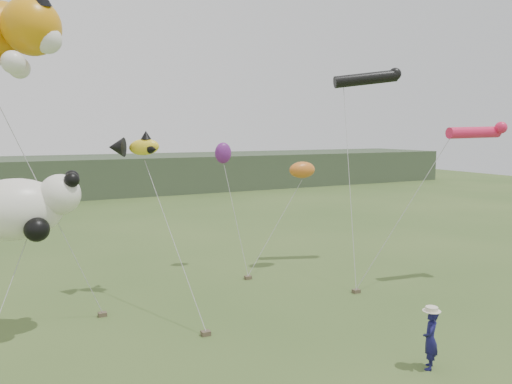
{
  "coord_description": "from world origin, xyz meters",
  "views": [
    {
      "loc": [
        -8.81,
        -11.75,
        6.9
      ],
      "look_at": [
        -1.36,
        3.0,
        4.84
      ],
      "focal_mm": 35.0,
      "sensor_mm": 36.0,
      "label": 1
    }
  ],
  "objects": [
    {
      "name": "ground",
      "position": [
        0.0,
        0.0,
        0.0
      ],
      "size": [
        120.0,
        120.0,
        0.0
      ],
      "primitive_type": "plane",
      "color": "#385123",
      "rests_on": "ground"
    },
    {
      "name": "headland",
      "position": [
        -3.11,
        44.69,
        1.92
      ],
      "size": [
        90.0,
        13.0,
        4.0
      ],
      "color": "#2D3D28",
      "rests_on": "ground"
    },
    {
      "name": "sandbag_anchors",
      "position": [
        -2.68,
        5.46,
        0.08
      ],
      "size": [
        14.36,
        5.37,
        0.16
      ],
      "color": "brown",
      "rests_on": "ground"
    },
    {
      "name": "panda_kite",
      "position": [
        -8.36,
        6.17,
        4.37
      ],
      "size": [
        3.59,
        2.32,
        2.23
      ],
      "color": "white",
      "rests_on": "ground"
    },
    {
      "name": "fish_kite",
      "position": [
        -4.05,
        8.75,
        6.23
      ],
      "size": [
        2.23,
        1.46,
        1.07
      ],
      "color": "yellow",
      "rests_on": "ground"
    },
    {
      "name": "festival_attendant",
      "position": [
        1.91,
        -1.72,
        0.88
      ],
      "size": [
        0.76,
        0.75,
        1.77
      ],
      "primitive_type": "imported",
      "rotation": [
        0.0,
        0.0,
        3.88
      ],
      "color": "#141348",
      "rests_on": "ground"
    },
    {
      "name": "tube_kites",
      "position": [
        8.82,
        6.84,
        8.53
      ],
      "size": [
        5.31,
        6.46,
        3.54
      ],
      "color": "black",
      "rests_on": "ground"
    },
    {
      "name": "misc_kites",
      "position": [
        3.12,
        9.82,
        5.23
      ],
      "size": [
        4.6,
        2.5,
        1.76
      ],
      "color": "#CC6A20",
      "rests_on": "ground"
    }
  ]
}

